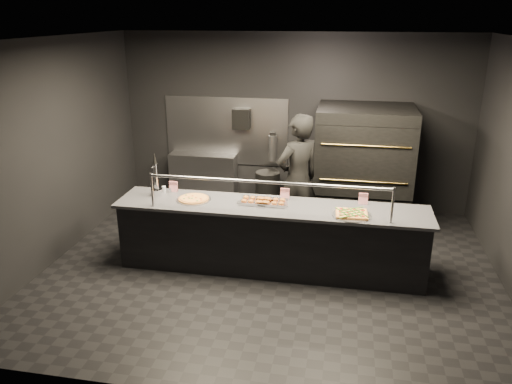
% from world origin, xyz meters
% --- Properties ---
extents(room, '(6.04, 6.00, 3.00)m').
position_xyz_m(room, '(-0.02, 0.05, 1.50)').
color(room, black).
rests_on(room, ground).
extents(service_counter, '(4.10, 0.78, 1.37)m').
position_xyz_m(service_counter, '(0.00, -0.00, 0.46)').
color(service_counter, black).
rests_on(service_counter, ground).
extents(pizza_oven, '(1.50, 1.23, 1.91)m').
position_xyz_m(pizza_oven, '(1.20, 1.90, 0.97)').
color(pizza_oven, black).
rests_on(pizza_oven, ground).
extents(prep_shelf, '(1.20, 0.35, 0.90)m').
position_xyz_m(prep_shelf, '(-1.60, 2.32, 0.45)').
color(prep_shelf, '#99999E').
rests_on(prep_shelf, ground).
extents(towel_dispenser, '(0.30, 0.20, 0.35)m').
position_xyz_m(towel_dispenser, '(-0.90, 2.39, 1.55)').
color(towel_dispenser, black).
rests_on(towel_dispenser, room).
extents(fire_extinguisher, '(0.14, 0.14, 0.51)m').
position_xyz_m(fire_extinguisher, '(-0.35, 2.40, 1.06)').
color(fire_extinguisher, '#B2B2B7').
rests_on(fire_extinguisher, room).
extents(beer_tap, '(0.16, 0.23, 0.61)m').
position_xyz_m(beer_tap, '(-1.60, 0.09, 1.09)').
color(beer_tap, silver).
rests_on(beer_tap, service_counter).
extents(round_pizza, '(0.47, 0.47, 0.03)m').
position_xyz_m(round_pizza, '(-1.05, 0.01, 0.94)').
color(round_pizza, silver).
rests_on(round_pizza, service_counter).
extents(slider_tray_a, '(0.47, 0.39, 0.06)m').
position_xyz_m(slider_tray_a, '(-0.22, 0.07, 0.94)').
color(slider_tray_a, silver).
rests_on(slider_tray_a, service_counter).
extents(slider_tray_b, '(0.46, 0.38, 0.06)m').
position_xyz_m(slider_tray_b, '(-0.00, 0.06, 0.94)').
color(slider_tray_b, silver).
rests_on(slider_tray_b, service_counter).
extents(square_pizza, '(0.49, 0.49, 0.05)m').
position_xyz_m(square_pizza, '(1.04, -0.15, 0.94)').
color(square_pizza, silver).
rests_on(square_pizza, service_counter).
extents(condiment_jar, '(0.14, 0.05, 0.09)m').
position_xyz_m(condiment_jar, '(-1.52, 0.22, 0.96)').
color(condiment_jar, silver).
rests_on(condiment_jar, service_counter).
extents(tent_cards, '(2.73, 0.04, 0.15)m').
position_xyz_m(tent_cards, '(-0.03, 0.28, 1.00)').
color(tent_cards, white).
rests_on(tent_cards, service_counter).
extents(trash_bin, '(0.42, 0.42, 0.70)m').
position_xyz_m(trash_bin, '(-0.38, 2.08, 0.35)').
color(trash_bin, black).
rests_on(trash_bin, ground).
extents(worker, '(0.84, 0.83, 1.95)m').
position_xyz_m(worker, '(0.25, 0.96, 0.98)').
color(worker, black).
rests_on(worker, ground).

